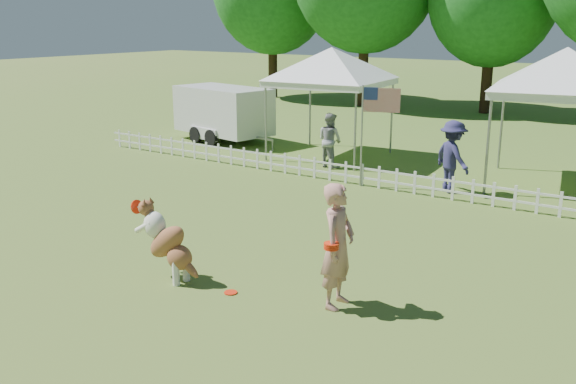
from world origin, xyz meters
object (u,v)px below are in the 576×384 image
object	(u,v)px
canopy_tent_left	(331,104)
spectator_b	(452,157)
flag_pole	(362,136)
spectator_a	(330,140)
cargo_trailer	(223,114)
canopy_tent_right	(560,120)
dog	(168,242)
frisbee_on_turf	(231,292)
handler	(338,246)

from	to	relation	value
canopy_tent_left	spectator_b	xyz separation A→B (m)	(4.84, -2.06, -0.77)
flag_pole	spectator_a	bearing A→B (deg)	122.16
cargo_trailer	canopy_tent_right	bearing A→B (deg)	10.51
dog	spectator_a	bearing A→B (deg)	104.98
frisbee_on_turf	canopy_tent_left	distance (m)	11.12
canopy_tent_left	canopy_tent_right	distance (m)	6.87
handler	canopy_tent_right	bearing A→B (deg)	-13.08
frisbee_on_turf	canopy_tent_right	bearing A→B (deg)	75.43
frisbee_on_turf	spectator_b	world-z (taller)	spectator_b
handler	cargo_trailer	world-z (taller)	cargo_trailer
canopy_tent_left	handler	bearing A→B (deg)	-64.00
handler	canopy_tent_right	distance (m)	9.77
handler	cargo_trailer	size ratio (longest dim) A/B	0.43
flag_pole	handler	bearing A→B (deg)	-83.64
canopy_tent_right	cargo_trailer	xyz separation A→B (m)	(-11.46, 0.04, -0.78)
handler	spectator_a	size ratio (longest dim) A/B	1.20
canopy_tent_right	spectator_b	size ratio (longest dim) A/B	1.92
frisbee_on_turf	spectator_a	world-z (taller)	spectator_a
spectator_b	spectator_a	bearing A→B (deg)	23.33
cargo_trailer	spectator_b	size ratio (longest dim) A/B	2.44
frisbee_on_turf	spectator_a	xyz separation A→B (m)	(-3.42, 8.82, 0.81)
dog	cargo_trailer	bearing A→B (deg)	127.18
dog	spectator_a	size ratio (longest dim) A/B	0.82
handler	cargo_trailer	xyz separation A→B (m)	(-10.45, 9.72, 0.02)
handler	frisbee_on_turf	bearing A→B (deg)	102.48
frisbee_on_turf	flag_pole	bearing A→B (deg)	102.10
canopy_tent_left	cargo_trailer	xyz separation A→B (m)	(-4.60, 0.15, -0.70)
frisbee_on_turf	canopy_tent_right	world-z (taller)	canopy_tent_right
canopy_tent_right	cargo_trailer	size ratio (longest dim) A/B	0.78
handler	spectator_a	world-z (taller)	handler
frisbee_on_turf	cargo_trailer	xyz separation A→B (m)	(-8.80, 10.31, 0.98)
canopy_tent_right	flag_pole	distance (m)	5.17
dog	canopy_tent_right	size ratio (longest dim) A/B	0.38
frisbee_on_turf	flag_pole	distance (m)	7.63
flag_pole	spectator_a	distance (m)	2.42
spectator_a	spectator_b	xyz separation A→B (m)	(4.06, -0.72, 0.11)
spectator_a	canopy_tent_left	bearing A→B (deg)	-45.33
flag_pole	canopy_tent_left	bearing A→B (deg)	113.89
canopy_tent_left	spectator_b	bearing A→B (deg)	-28.46
dog	flag_pole	world-z (taller)	flag_pole
spectator_b	canopy_tent_right	bearing A→B (deg)	-99.72
canopy_tent_left	cargo_trailer	world-z (taller)	canopy_tent_left
frisbee_on_turf	spectator_a	size ratio (longest dim) A/B	0.13
canopy_tent_right	spectator_a	bearing A→B (deg)	-177.32
dog	frisbee_on_turf	size ratio (longest dim) A/B	6.21
cargo_trailer	spectator_a	size ratio (longest dim) A/B	2.76
canopy_tent_right	cargo_trailer	world-z (taller)	canopy_tent_right
dog	flag_pole	distance (m)	7.52
dog	canopy_tent_left	xyz separation A→B (m)	(-2.97, 10.29, 1.02)
dog	cargo_trailer	size ratio (longest dim) A/B	0.30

